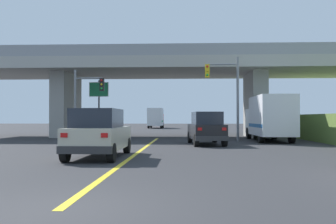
# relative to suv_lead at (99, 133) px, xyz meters

# --- Properties ---
(ground) EXTENTS (160.00, 160.00, 0.00)m
(ground) POSITION_rel_suv_lead_xyz_m (1.34, 17.55, -1.02)
(ground) COLOR #2B2B2D
(overpass_bridge) EXTENTS (35.08, 8.74, 7.38)m
(overpass_bridge) POSITION_rel_suv_lead_xyz_m (1.34, 17.55, 4.40)
(overpass_bridge) COLOR #A8A59E
(overpass_bridge) RESTS_ON ground
(lane_divider_stripe) EXTENTS (0.20, 23.86, 0.01)m
(lane_divider_stripe) POSITION_rel_suv_lead_xyz_m (1.34, 2.97, -1.01)
(lane_divider_stripe) COLOR yellow
(lane_divider_stripe) RESTS_ON ground
(suv_lead) EXTENTS (1.99, 4.84, 2.02)m
(suv_lead) POSITION_rel_suv_lead_xyz_m (0.00, 0.00, 0.00)
(suv_lead) COLOR #B7B29E
(suv_lead) RESTS_ON ground
(suv_crossing) EXTENTS (2.28, 4.79, 2.02)m
(suv_crossing) POSITION_rel_suv_lead_xyz_m (4.88, 7.77, -0.00)
(suv_crossing) COLOR black
(suv_crossing) RESTS_ON ground
(box_truck) EXTENTS (2.33, 7.12, 3.17)m
(box_truck) POSITION_rel_suv_lead_xyz_m (9.59, 11.54, 0.65)
(box_truck) COLOR silver
(box_truck) RESTS_ON ground
(traffic_signal_nearside) EXTENTS (2.43, 0.36, 6.04)m
(traffic_signal_nearside) POSITION_rel_suv_lead_xyz_m (6.62, 11.62, 2.83)
(traffic_signal_nearside) COLOR slate
(traffic_signal_nearside) RESTS_ON ground
(traffic_signal_farside) EXTENTS (2.28, 0.36, 5.28)m
(traffic_signal_farside) POSITION_rel_suv_lead_xyz_m (-3.94, 12.38, 2.30)
(traffic_signal_farside) COLOR slate
(traffic_signal_farside) RESTS_ON ground
(highway_sign) EXTENTS (1.65, 0.17, 4.85)m
(highway_sign) POSITION_rel_suv_lead_xyz_m (-3.72, 16.00, 2.57)
(highway_sign) COLOR #56595E
(highway_sign) RESTS_ON ground
(semi_truck_distant) EXTENTS (2.33, 6.55, 3.25)m
(semi_truck_distant) POSITION_rel_suv_lead_xyz_m (-1.24, 46.01, 0.67)
(semi_truck_distant) COLOR red
(semi_truck_distant) RESTS_ON ground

